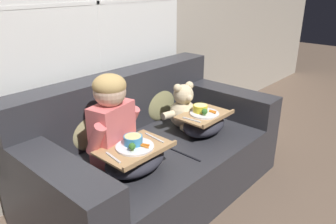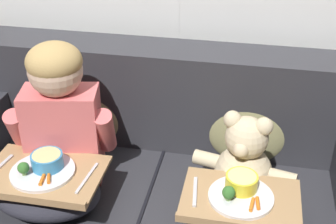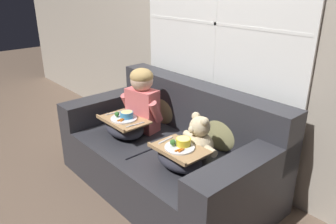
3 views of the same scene
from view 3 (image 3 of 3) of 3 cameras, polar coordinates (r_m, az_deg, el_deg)
name	(u,v)px [view 3 (image 3 of 3)]	position (r m, az deg, el deg)	size (l,w,h in m)	color
ground_plane	(164,186)	(2.89, -0.62, -12.72)	(14.00, 14.00, 0.00)	brown
wall_back_with_window	(219,25)	(2.83, 8.90, 14.77)	(8.00, 0.08, 2.60)	#A89E8E
couch	(170,152)	(2.76, 0.41, -6.99)	(1.81, 0.98, 0.84)	#2D2D33
throw_pillow_behind_child	(165,105)	(3.03, -0.52, 1.28)	(0.36, 0.17, 0.37)	tan
throw_pillow_behind_teddy	(222,128)	(2.59, 9.45, -2.76)	(0.37, 0.18, 0.38)	#898456
child_figure	(142,97)	(2.83, -4.52, 2.63)	(0.41, 0.23, 0.56)	#DB6666
teddy_bear	(199,140)	(2.42, 5.38, -4.95)	(0.38, 0.27, 0.35)	beige
lap_tray_child	(124,127)	(2.80, -7.62, -2.53)	(0.42, 0.29, 0.22)	#2D2D38
lap_tray_teddy	(180,157)	(2.32, 2.02, -7.80)	(0.38, 0.27, 0.22)	#2D2D38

